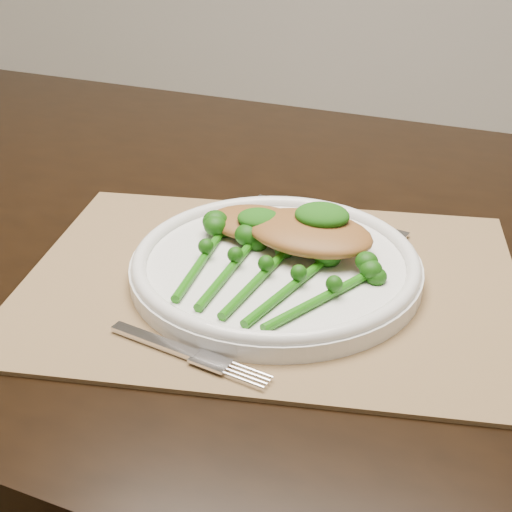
% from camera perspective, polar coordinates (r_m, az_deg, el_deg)
% --- Properties ---
extents(dining_table, '(1.72, 1.14, 0.75)m').
position_cam_1_polar(dining_table, '(1.08, -0.48, -15.17)').
color(dining_table, black).
rests_on(dining_table, ground).
extents(placemat, '(0.53, 0.41, 0.00)m').
position_cam_1_polar(placemat, '(0.73, 1.18, -2.06)').
color(placemat, olive).
rests_on(placemat, dining_table).
extents(dinner_plate, '(0.30, 0.30, 0.03)m').
position_cam_1_polar(dinner_plate, '(0.73, 1.59, -0.67)').
color(dinner_plate, white).
rests_on(dinner_plate, placemat).
extents(knife, '(0.19, 0.08, 0.01)m').
position_cam_1_polar(knife, '(0.86, 4.62, 3.45)').
color(knife, silver).
rests_on(knife, placemat).
extents(fork, '(0.16, 0.06, 0.00)m').
position_cam_1_polar(fork, '(0.62, -4.68, -8.04)').
color(fork, silver).
rests_on(fork, placemat).
extents(chicken_fillet_left, '(0.13, 0.09, 0.02)m').
position_cam_1_polar(chicken_fillet_left, '(0.78, 0.28, 2.63)').
color(chicken_fillet_left, '#8F5C29').
rests_on(chicken_fillet_left, dinner_plate).
extents(chicken_fillet_right, '(0.16, 0.13, 0.03)m').
position_cam_1_polar(chicken_fillet_right, '(0.74, 4.27, 1.90)').
color(chicken_fillet_right, '#8F5C29').
rests_on(chicken_fillet_right, dinner_plate).
extents(pesto_dollop_left, '(0.05, 0.04, 0.02)m').
position_cam_1_polar(pesto_dollop_left, '(0.76, 0.24, 3.02)').
color(pesto_dollop_left, '#0F4209').
rests_on(pesto_dollop_left, chicken_fillet_left).
extents(pesto_dollop_right, '(0.06, 0.05, 0.02)m').
position_cam_1_polar(pesto_dollop_right, '(0.74, 5.31, 3.27)').
color(pesto_dollop_right, '#0F4209').
rests_on(pesto_dollop_right, chicken_fillet_right).
extents(broccolini_bundle, '(0.20, 0.21, 0.04)m').
position_cam_1_polar(broccolini_bundle, '(0.69, 0.03, -2.02)').
color(broccolini_bundle, '#185E0C').
rests_on(broccolini_bundle, dinner_plate).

